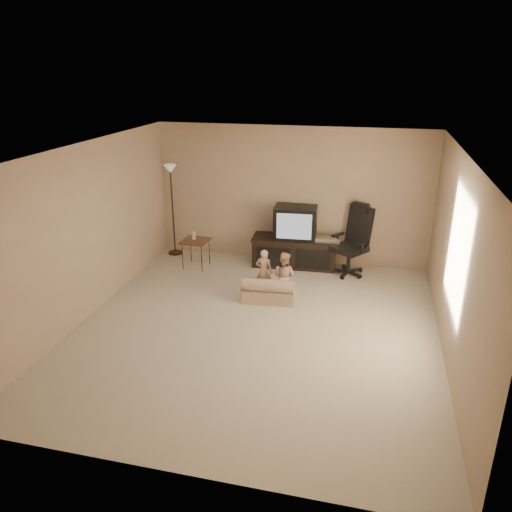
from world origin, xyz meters
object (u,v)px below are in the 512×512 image
Objects in this scene: toddler_left at (264,272)px; toddler_right at (284,276)px; office_chair at (352,249)px; floor_lamp at (171,190)px; child_sofa at (268,291)px; tv_stand at (295,241)px; side_table at (195,241)px.

toddler_right is (0.35, -0.12, 0.01)m from toddler_left.
office_chair is 0.73× the size of floor_lamp.
toddler_left is (-0.13, 0.26, 0.21)m from child_sofa.
tv_stand reaches higher than toddler_right.
toddler_left reaches higher than side_table.
toddler_right is (0.22, 0.14, 0.23)m from child_sofa.
toddler_right is (2.45, -1.48, -0.89)m from floor_lamp.
side_table is 0.89× the size of toddler_right.
floor_lamp is (-0.64, 0.54, 0.78)m from side_table.
tv_stand reaches higher than toddler_left.
side_table is at bearing -25.14° from toddler_left.
floor_lamp is 2.98m from child_sofa.
office_chair is 1.49× the size of child_sofa.
tv_stand is 1.43m from toddler_right.
side_table is at bearing -168.01° from tv_stand.
office_chair is at bearing -108.52° from toddler_right.
tv_stand is 1.34m from toddler_left.
office_chair is 1.62× the size of toddler_right.
tv_stand is 2.53m from floor_lamp.
toddler_right is (-0.98, -1.29, -0.07)m from office_chair.
tv_stand is 2.05× the size of toddler_right.
toddler_right is at bearing -91.18° from tv_stand.
floor_lamp is 2.24× the size of toddler_right.
floor_lamp is at bearing -28.83° from toddler_left.
side_table is 0.93× the size of toddler_left.
tv_stand is at bearing -69.05° from toddler_right.
side_table is (-2.79, -0.35, 0.04)m from office_chair.
tv_stand is at bearing -152.56° from office_chair.
toddler_left is at bearing -106.03° from tv_stand.
floor_lamp reaches higher than child_sofa.
child_sofa is (1.59, -1.08, -0.34)m from side_table.
floor_lamp reaches higher than tv_stand.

